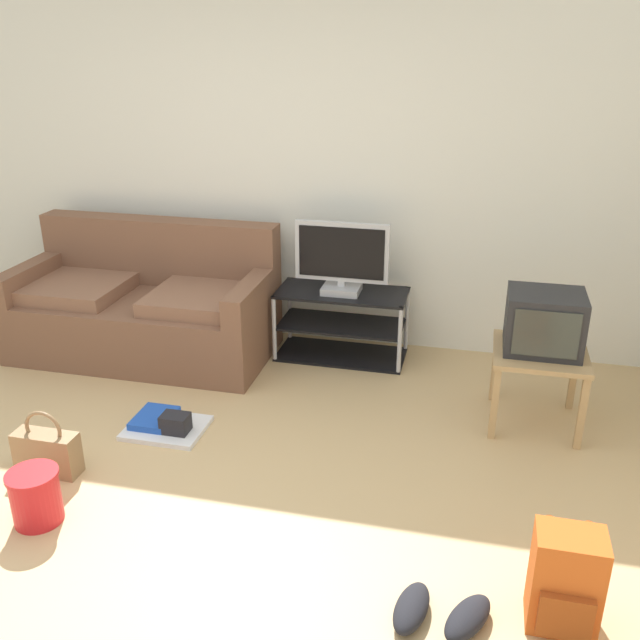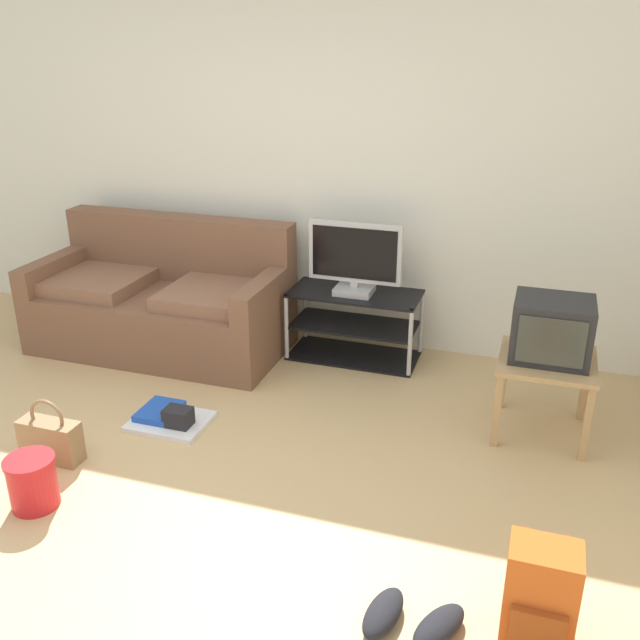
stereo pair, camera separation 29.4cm
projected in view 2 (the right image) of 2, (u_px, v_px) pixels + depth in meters
name	position (u px, v px, depth m)	size (l,w,h in m)	color
ground_plane	(127.00, 515.00, 3.42)	(9.00, 9.80, 0.02)	tan
wall_back	(295.00, 159.00, 5.05)	(9.00, 0.10, 2.70)	silver
couch	(164.00, 303.00, 5.16)	(1.84, 0.90, 0.93)	brown
tv_stand	(354.00, 325.00, 4.99)	(0.92, 0.43, 0.50)	black
flat_tv	(355.00, 259.00, 4.78)	(0.66, 0.22, 0.51)	#B2B2B7
side_table	(546.00, 370.00, 3.98)	(0.54, 0.54, 0.48)	tan
crt_tv	(552.00, 329.00, 3.90)	(0.43, 0.37, 0.35)	#232326
backpack	(540.00, 596.00, 2.63)	(0.27, 0.27, 0.43)	#CC561E
handbag	(51.00, 439.00, 3.81)	(0.35, 0.13, 0.37)	olive
cleaning_bucket	(32.00, 481.00, 3.43)	(0.25, 0.25, 0.27)	red
sneakers_pair	(411.00, 620.00, 2.74)	(0.43, 0.32, 0.09)	black
floor_tray	(169.00, 418.00, 4.20)	(0.46, 0.36, 0.14)	silver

